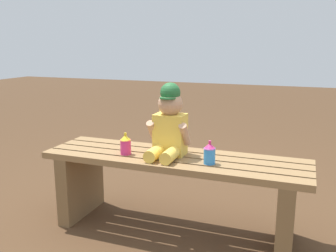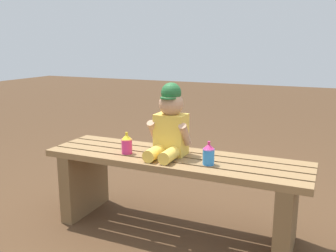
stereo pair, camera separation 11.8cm
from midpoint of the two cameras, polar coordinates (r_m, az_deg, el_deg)
The scene contains 5 objects.
ground_plane at distance 2.23m, azimuth 2.50°, elevation -15.74°, with size 16.00×16.00×0.00m, color #4C331E.
park_bench at distance 2.11m, azimuth 2.58°, elevation -8.54°, with size 1.47×0.40×0.45m.
child_figure at distance 2.03m, azimuth 1.94°, elevation 0.27°, with size 0.23×0.27×0.40m.
sippy_cup_left at distance 2.09m, azimuth -4.78°, elevation -2.73°, with size 0.06×0.06×0.12m.
sippy_cup_right at distance 1.92m, azimuth 8.05°, elevation -4.27°, with size 0.06×0.06×0.12m.
Camera 2 is at (0.77, -1.81, 1.06)m, focal length 39.51 mm.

